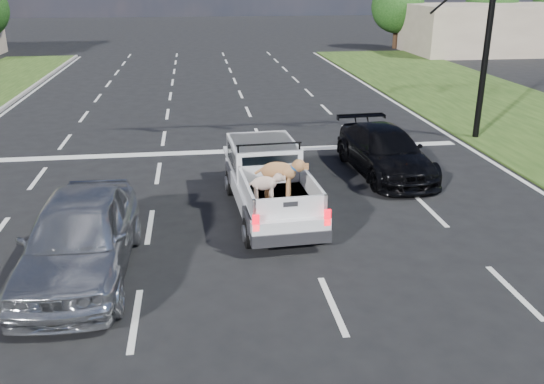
{
  "coord_description": "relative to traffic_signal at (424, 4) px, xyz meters",
  "views": [
    {
      "loc": [
        -0.54,
        -8.79,
        5.58
      ],
      "look_at": [
        0.91,
        2.0,
        1.49
      ],
      "focal_mm": 38.0,
      "sensor_mm": 36.0,
      "label": 1
    }
  ],
  "objects": [
    {
      "name": "pickup_truck",
      "position": [
        -6.01,
        -5.97,
        -3.89
      ],
      "size": [
        2.02,
        4.86,
        1.79
      ],
      "rotation": [
        0.0,
        0.0,
        0.06
      ],
      "color": "black",
      "rests_on": "ground"
    },
    {
      "name": "silver_sedan",
      "position": [
        -10.09,
        -8.72,
        -3.89
      ],
      "size": [
        2.06,
        4.92,
        1.66
      ],
      "primitive_type": "imported",
      "rotation": [
        0.0,
        0.0,
        -0.02
      ],
      "color": "#B3B6BB",
      "rests_on": "ground"
    },
    {
      "name": "building_right",
      "position": [
        14.8,
        23.5,
        -2.93
      ],
      "size": [
        12.0,
        7.0,
        3.6
      ],
      "primitive_type": "cube",
      "color": "#BFAB91",
      "rests_on": "ground"
    },
    {
      "name": "tree_far_e",
      "position": [
        16.8,
        27.5,
        -1.44
      ],
      "size": [
        4.2,
        4.2,
        5.4
      ],
      "color": "#332114",
      "rests_on": "ground"
    },
    {
      "name": "traffic_signal",
      "position": [
        0.0,
        0.0,
        0.0
      ],
      "size": [
        9.11,
        0.31,
        7.0
      ],
      "color": "black",
      "rests_on": "ground"
    },
    {
      "name": "road_markings",
      "position": [
        -7.2,
        -3.94,
        -4.72
      ],
      "size": [
        17.75,
        60.0,
        0.01
      ],
      "color": "silver",
      "rests_on": "ground"
    },
    {
      "name": "tree_far_d",
      "position": [
        8.8,
        27.5,
        -1.44
      ],
      "size": [
        4.2,
        4.2,
        5.4
      ],
      "color": "#332114",
      "rests_on": "ground"
    },
    {
      "name": "ground",
      "position": [
        -7.2,
        -10.5,
        -4.73
      ],
      "size": [
        160.0,
        160.0,
        0.0
      ],
      "primitive_type": "plane",
      "color": "black",
      "rests_on": "ground"
    },
    {
      "name": "black_coupe",
      "position": [
        -2.2,
        -3.41,
        -4.04
      ],
      "size": [
        2.2,
        4.81,
        1.36
      ],
      "primitive_type": "imported",
      "rotation": [
        0.0,
        0.0,
        0.06
      ],
      "color": "black",
      "rests_on": "ground"
    }
  ]
}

